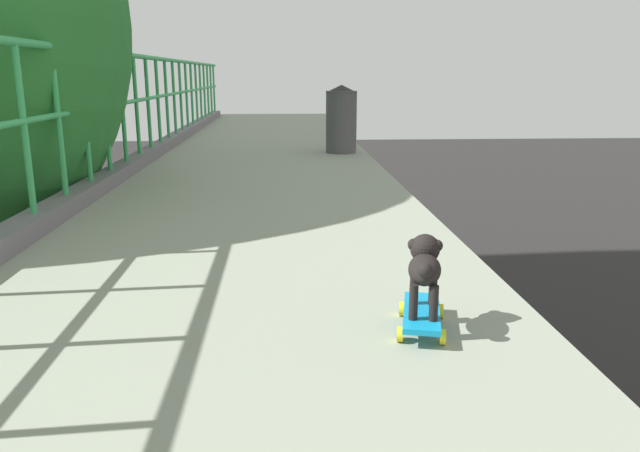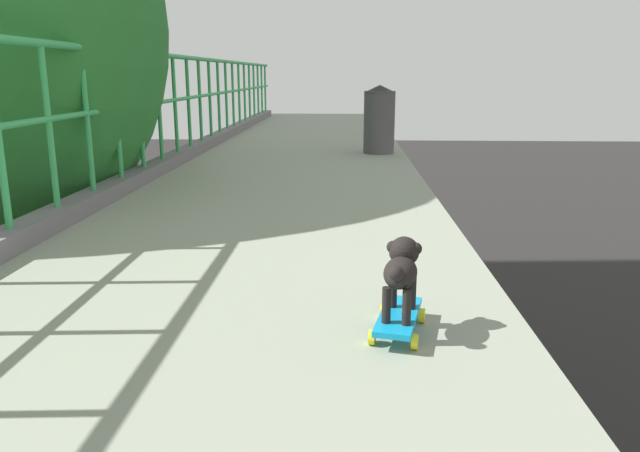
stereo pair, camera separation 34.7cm
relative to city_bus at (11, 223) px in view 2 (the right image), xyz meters
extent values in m
cylinder|color=#38AC5D|center=(8.35, -13.77, 4.14)|extent=(0.04, 0.04, 1.12)
cylinder|color=#38AC5D|center=(8.35, -13.14, 4.14)|extent=(0.04, 0.04, 1.12)
cylinder|color=#38AC5D|center=(8.35, -12.51, 4.14)|extent=(0.04, 0.04, 1.12)
cylinder|color=#38AC5D|center=(8.35, -11.88, 4.14)|extent=(0.04, 0.04, 1.12)
cylinder|color=#38AC5D|center=(8.35, -11.25, 4.14)|extent=(0.04, 0.04, 1.12)
cylinder|color=#38AC5D|center=(8.35, -10.61, 4.14)|extent=(0.04, 0.04, 1.12)
cylinder|color=#38AC5D|center=(8.35, -9.98, 4.14)|extent=(0.04, 0.04, 1.12)
cylinder|color=#38AC5D|center=(8.35, -9.35, 4.14)|extent=(0.04, 0.04, 1.12)
cylinder|color=#38AC5D|center=(8.35, -8.72, 4.14)|extent=(0.04, 0.04, 1.12)
cylinder|color=#38AC5D|center=(8.35, -8.09, 4.14)|extent=(0.04, 0.04, 1.12)
cylinder|color=#38AC5D|center=(8.35, -7.46, 4.14)|extent=(0.04, 0.04, 1.12)
cylinder|color=#38AC5D|center=(8.35, -6.83, 4.14)|extent=(0.04, 0.04, 1.12)
cylinder|color=#38AC5D|center=(8.35, -6.19, 4.14)|extent=(0.04, 0.04, 1.12)
cylinder|color=#38AC5D|center=(8.35, -5.56, 4.14)|extent=(0.04, 0.04, 1.12)
cylinder|color=#38AC5D|center=(8.35, -4.93, 4.14)|extent=(0.04, 0.04, 1.12)
cylinder|color=#38AC5D|center=(8.35, -4.30, 4.14)|extent=(0.04, 0.04, 1.12)
cylinder|color=#38AC5D|center=(8.35, -3.67, 4.14)|extent=(0.04, 0.04, 1.12)
cylinder|color=#38AC5D|center=(8.35, -3.04, 4.14)|extent=(0.04, 0.04, 1.12)
cylinder|color=#38AC5D|center=(8.35, -2.40, 4.14)|extent=(0.04, 0.04, 1.12)
cube|color=white|center=(0.00, 0.00, -0.08)|extent=(2.59, 11.40, 3.12)
cube|color=black|center=(0.00, 0.00, 0.47)|extent=(2.61, 10.48, 0.70)
cylinder|color=black|center=(1.25, 3.98, -1.44)|extent=(0.28, 0.96, 0.96)
cylinder|color=black|center=(-1.25, 3.98, -1.44)|extent=(0.28, 0.96, 0.96)
cylinder|color=black|center=(1.25, -3.14, -1.44)|extent=(0.28, 0.96, 0.96)
cube|color=#108BC5|center=(10.62, -15.54, 3.52)|extent=(0.24, 0.45, 0.02)
cylinder|color=yellow|center=(10.74, -15.43, 3.47)|extent=(0.04, 0.07, 0.06)
cylinder|color=yellow|center=(10.57, -15.39, 3.47)|extent=(0.04, 0.07, 0.06)
cylinder|color=yellow|center=(10.68, -15.70, 3.47)|extent=(0.04, 0.07, 0.06)
cylinder|color=yellow|center=(10.51, -15.66, 3.47)|extent=(0.04, 0.07, 0.06)
cylinder|color=black|center=(10.68, -15.49, 3.60)|extent=(0.04, 0.04, 0.15)
cylinder|color=black|center=(10.60, -15.47, 3.60)|extent=(0.04, 0.04, 0.15)
cylinder|color=black|center=(10.64, -15.66, 3.60)|extent=(0.04, 0.04, 0.15)
cylinder|color=black|center=(10.56, -15.64, 3.60)|extent=(0.04, 0.04, 0.15)
ellipsoid|color=black|center=(10.62, -15.56, 3.72)|extent=(0.18, 0.26, 0.12)
sphere|color=black|center=(10.64, -15.46, 3.78)|extent=(0.13, 0.13, 0.13)
ellipsoid|color=black|center=(10.66, -15.41, 3.77)|extent=(0.06, 0.07, 0.04)
sphere|color=black|center=(10.69, -15.48, 3.79)|extent=(0.05, 0.05, 0.05)
sphere|color=black|center=(10.60, -15.45, 3.79)|extent=(0.05, 0.05, 0.05)
sphere|color=black|center=(10.60, -15.68, 3.75)|extent=(0.06, 0.06, 0.06)
cylinder|color=#514D51|center=(10.84, -9.59, 3.86)|extent=(0.42, 0.42, 0.83)
cone|color=black|center=(10.84, -9.59, 4.30)|extent=(0.43, 0.43, 0.10)
camera|label=1|loc=(10.05, -17.91, 4.50)|focal=34.13mm
camera|label=2|loc=(10.40, -17.91, 4.50)|focal=34.13mm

